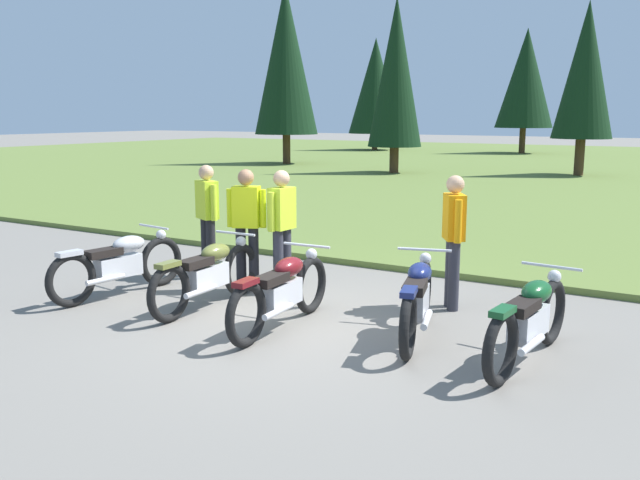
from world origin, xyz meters
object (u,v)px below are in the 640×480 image
motorcycle_maroon (282,291)px  rider_with_back_turned (282,224)px  rider_near_row_end (454,234)px  motorcycle_olive (208,274)px  rider_in_hivis_vest (247,222)px  motorcycle_navy (417,298)px  rider_checking_bike (207,214)px  motorcycle_silver (119,264)px  motorcycle_british_green (529,320)px

motorcycle_maroon → rider_with_back_turned: (-0.87, 1.31, 0.51)m
rider_near_row_end → rider_with_back_turned: 2.29m
motorcycle_olive → rider_near_row_end: size_ratio=1.26×
rider_with_back_turned → rider_in_hivis_vest: bearing=-166.0°
motorcycle_olive → motorcycle_navy: same height
rider_near_row_end → rider_in_hivis_vest: bearing=-168.3°
motorcycle_navy → rider_with_back_turned: bearing=160.8°
motorcycle_olive → rider_checking_bike: rider_checking_bike is taller
rider_in_hivis_vest → rider_near_row_end: (2.74, 0.57, 0.00)m
rider_checking_bike → rider_in_hivis_vest: bearing=-18.6°
motorcycle_maroon → rider_near_row_end: 2.28m
motorcycle_silver → motorcycle_british_green: bearing=2.9°
motorcycle_maroon → motorcycle_british_green: same height
motorcycle_british_green → rider_near_row_end: rider_near_row_end is taller
rider_with_back_turned → motorcycle_maroon: bearing=-56.2°
motorcycle_navy → motorcycle_british_green: 1.25m
motorcycle_silver → rider_checking_bike: bearing=77.6°
motorcycle_british_green → rider_in_hivis_vest: bearing=168.1°
motorcycle_british_green → rider_in_hivis_vest: size_ratio=1.26×
motorcycle_maroon → motorcycle_olive: bearing=170.1°
motorcycle_navy → motorcycle_maroon: bearing=-160.8°
rider_near_row_end → rider_with_back_turned: size_ratio=1.00×
motorcycle_british_green → rider_near_row_end: 2.00m
rider_with_back_turned → motorcycle_british_green: bearing=-15.4°
motorcycle_olive → rider_with_back_turned: bearing=70.2°
motorcycle_maroon → rider_in_hivis_vest: size_ratio=1.26×
motorcycle_british_green → rider_with_back_turned: bearing=164.6°
motorcycle_olive → rider_checking_bike: bearing=129.9°
motorcycle_olive → rider_near_row_end: 3.09m
motorcycle_maroon → motorcycle_navy: 1.52m
rider_with_back_turned → rider_checking_bike: bearing=172.2°
motorcycle_silver → motorcycle_olive: same height
motorcycle_british_green → rider_with_back_turned: (-3.55, 0.98, 0.51)m
motorcycle_navy → rider_checking_bike: rider_checking_bike is taller
motorcycle_olive → rider_near_row_end: rider_near_row_end is taller
motorcycle_navy → motorcycle_british_green: (1.24, -0.17, 0.00)m
rider_near_row_end → rider_with_back_turned: bearing=-168.8°
motorcycle_maroon → rider_checking_bike: rider_checking_bike is taller
motorcycle_silver → rider_checking_bike: rider_checking_bike is taller
rider_checking_bike → rider_near_row_end: (3.71, 0.24, 0.00)m
motorcycle_navy → rider_in_hivis_vest: size_ratio=1.23×
motorcycle_olive → rider_checking_bike: size_ratio=1.26×
motorcycle_maroon → rider_with_back_turned: bearing=123.8°
motorcycle_maroon → rider_with_back_turned: rider_with_back_turned is taller
motorcycle_maroon → rider_checking_bike: 2.83m
motorcycle_olive → motorcycle_british_green: size_ratio=1.00×
motorcycle_olive → motorcycle_british_green: (3.94, 0.11, 0.00)m
motorcycle_olive → motorcycle_maroon: same height
motorcycle_olive → motorcycle_navy: bearing=5.9°
rider_in_hivis_vest → rider_near_row_end: same height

